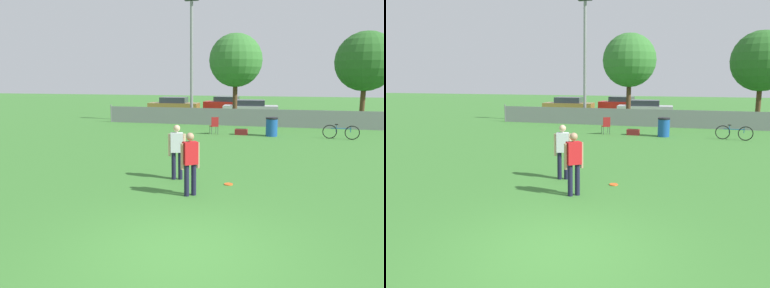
# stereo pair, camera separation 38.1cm
# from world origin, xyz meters

# --- Properties ---
(ground_plane) EXTENTS (120.00, 120.00, 0.00)m
(ground_plane) POSITION_xyz_m (0.00, 0.00, 0.00)
(ground_plane) COLOR #38722D
(fence_backline) EXTENTS (20.70, 0.07, 1.21)m
(fence_backline) POSITION_xyz_m (0.00, 18.00, 0.55)
(fence_backline) COLOR gray
(fence_backline) RESTS_ON ground_plane
(light_pole) EXTENTS (0.90, 0.36, 8.24)m
(light_pole) POSITION_xyz_m (-4.67, 18.64, 4.88)
(light_pole) COLOR gray
(light_pole) RESTS_ON ground_plane
(tree_near_pole) EXTENTS (3.64, 3.64, 6.06)m
(tree_near_pole) POSITION_xyz_m (-1.96, 20.22, 4.22)
(tree_near_pole) COLOR #4C331E
(tree_near_pole) RESTS_ON ground_plane
(tree_far_right) EXTENTS (3.92, 3.92, 6.08)m
(tree_far_right) POSITION_xyz_m (6.47, 21.36, 4.11)
(tree_far_right) COLOR #4C331E
(tree_far_right) RESTS_ON ground_plane
(player_thrower_red) EXTENTS (0.43, 0.40, 1.65)m
(player_thrower_red) POSITION_xyz_m (-0.70, 3.16, 0.94)
(player_thrower_red) COLOR #191933
(player_thrower_red) RESTS_ON ground_plane
(player_receiver_white) EXTENTS (0.51, 0.31, 1.65)m
(player_receiver_white) POSITION_xyz_m (-1.49, 4.61, 0.94)
(player_receiver_white) COLOR #191933
(player_receiver_white) RESTS_ON ground_plane
(frisbee_disc) EXTENTS (0.25, 0.25, 0.03)m
(frisbee_disc) POSITION_xyz_m (0.11, 4.42, 0.01)
(frisbee_disc) COLOR #E5591E
(frisbee_disc) RESTS_ON ground_plane
(folding_chair_sideline) EXTENTS (0.55, 0.55, 0.94)m
(folding_chair_sideline) POSITION_xyz_m (-2.20, 14.06, 0.53)
(folding_chair_sideline) COLOR #333338
(folding_chair_sideline) RESTS_ON ground_plane
(bicycle_sideline) EXTENTS (1.75, 0.44, 0.75)m
(bicycle_sideline) POSITION_xyz_m (4.28, 13.94, 0.36)
(bicycle_sideline) COLOR black
(bicycle_sideline) RESTS_ON ground_plane
(trash_bin) EXTENTS (0.63, 0.63, 0.99)m
(trash_bin) POSITION_xyz_m (0.87, 14.09, 0.50)
(trash_bin) COLOR #194C99
(trash_bin) RESTS_ON ground_plane
(gear_bag_sideline) EXTENTS (0.67, 0.37, 0.33)m
(gear_bag_sideline) POSITION_xyz_m (-0.74, 14.21, 0.15)
(gear_bag_sideline) COLOR maroon
(gear_bag_sideline) RESTS_ON ground_plane
(parked_car_tan) EXTENTS (4.52, 2.05, 1.37)m
(parked_car_tan) POSITION_xyz_m (-8.29, 26.30, 0.66)
(parked_car_tan) COLOR black
(parked_car_tan) RESTS_ON ground_plane
(parked_car_red) EXTENTS (4.33, 2.10, 1.31)m
(parked_car_red) POSITION_xyz_m (-4.11, 29.87, 0.65)
(parked_car_red) COLOR black
(parked_car_red) RESTS_ON ground_plane
(parked_car_silver) EXTENTS (4.50, 2.03, 1.28)m
(parked_car_silver) POSITION_xyz_m (-1.35, 25.14, 0.64)
(parked_car_silver) COLOR black
(parked_car_silver) RESTS_ON ground_plane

